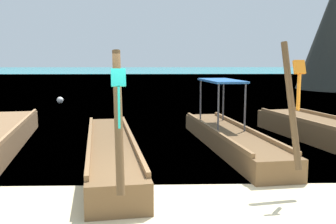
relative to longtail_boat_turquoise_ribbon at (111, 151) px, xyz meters
name	(u,v)px	position (x,y,z in m)	size (l,w,h in m)	color
ground	(174,209)	(1.35, -2.90, -0.29)	(120.00, 120.00, 0.00)	beige
sea_water	(158,74)	(1.35, 58.35, -0.28)	(120.00, 120.00, 0.00)	teal
longtail_boat_turquoise_ribbon	(111,151)	(0.00, 0.00, 0.00)	(2.06, 7.15, 2.56)	brown
longtail_boat_orange_ribbon	(229,137)	(3.06, 1.40, 0.03)	(1.90, 7.12, 2.75)	brown
longtail_boat_pink_ribbon	(332,134)	(6.10, 1.77, 0.03)	(2.70, 6.79, 2.45)	brown
mooring_buoy_near	(60,100)	(-4.28, 12.46, -0.10)	(0.37, 0.37, 0.37)	white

